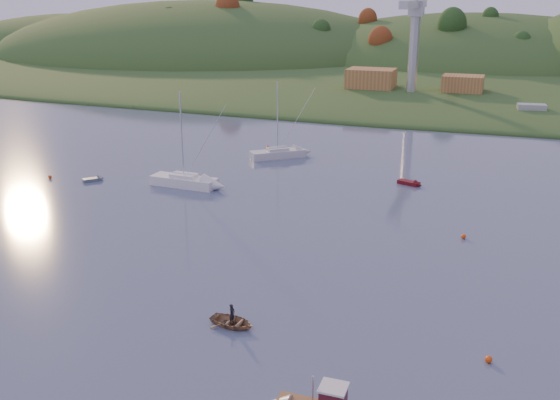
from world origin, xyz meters
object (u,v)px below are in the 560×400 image
(sailboat_far, at_px, (184,180))
(red_tender, at_px, (413,184))
(sailboat_near, at_px, (278,153))
(canoe, at_px, (232,322))
(grey_dinghy, at_px, (96,179))

(sailboat_far, distance_m, red_tender, 30.05)
(sailboat_near, xyz_separation_m, canoe, (14.43, -49.28, -0.38))
(sailboat_near, bearing_deg, grey_dinghy, -172.64)
(sailboat_near, bearing_deg, red_tender, -58.96)
(sailboat_near, relative_size, canoe, 3.28)
(canoe, relative_size, red_tender, 0.99)
(sailboat_near, xyz_separation_m, red_tender, (21.79, -7.68, -0.51))
(sailboat_near, relative_size, grey_dinghy, 4.14)
(grey_dinghy, bearing_deg, sailboat_near, -3.09)
(grey_dinghy, bearing_deg, canoe, -91.40)
(red_tender, relative_size, grey_dinghy, 1.27)
(canoe, xyz_separation_m, red_tender, (7.36, 41.59, -0.13))
(red_tender, xyz_separation_m, grey_dinghy, (-40.53, -12.33, -0.03))
(sailboat_far, relative_size, grey_dinghy, 4.42)
(red_tender, height_order, grey_dinghy, red_tender)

